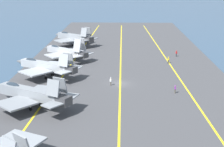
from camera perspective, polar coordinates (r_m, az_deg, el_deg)
The scene contains 13 objects.
ground_plane at distance 73.14m, azimuth 1.37°, elevation -1.98°, with size 2000.00×2000.00×0.00m, color #334C66.
carrier_deck at distance 73.08m, azimuth 1.37°, elevation -1.83°, with size 192.40×48.71×0.40m, color #424244.
deck_stripe_foul_line at distance 74.18m, azimuth 11.78°, elevation -1.74°, with size 173.16×0.36×0.01m, color yellow.
deck_stripe_centerline at distance 73.01m, azimuth 1.37°, elevation -1.68°, with size 173.16×0.36×0.01m, color yellow.
deck_stripe_edge_line at distance 74.29m, azimuth -9.02°, elevation -1.57°, with size 173.16×0.36×0.01m, color yellow.
parked_jet_second at distance 60.95m, azimuth -13.36°, elevation -3.27°, with size 13.29×16.73×6.14m.
parked_jet_third at distance 78.45m, azimuth -10.96°, elevation 1.26°, with size 13.20×16.76×6.14m.
parked_jet_fourth at distance 93.84m, azimuth -7.76°, elevation 3.66°, with size 13.16×15.28×6.45m.
parked_jet_fifth at distance 113.11m, azimuth -6.44°, elevation 6.02°, with size 14.08×15.71×6.34m.
crew_purple_vest at distance 67.94m, azimuth 10.45°, elevation -2.51°, with size 0.39×0.27×1.68m.
crew_white_vest at distance 71.50m, azimuth -0.21°, elevation -1.27°, with size 0.46×0.44×1.74m.
crew_red_vest at distance 98.55m, azimuth 10.66°, elevation 3.34°, with size 0.41×0.46×1.80m.
crew_yellow_vest at distance 90.48m, azimuth 9.34°, elevation 2.27°, with size 0.43×0.34×1.80m.
Camera 1 is at (-69.51, -0.32, 22.75)m, focal length 55.00 mm.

